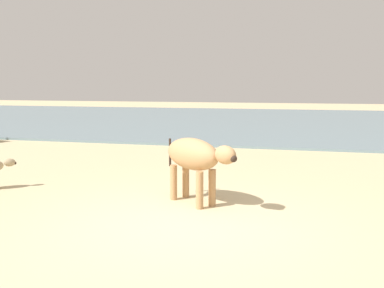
{
  "coord_description": "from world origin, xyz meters",
  "views": [
    {
      "loc": [
        1.5,
        -5.58,
        1.96
      ],
      "look_at": [
        -0.87,
        3.85,
        0.6
      ],
      "focal_mm": 40.16,
      "sensor_mm": 36.0,
      "label": 1
    }
  ],
  "objects": [
    {
      "name": "ground",
      "position": [
        0.0,
        0.0,
        0.0
      ],
      "size": [
        80.0,
        80.0,
        0.0
      ],
      "primitive_type": "plane",
      "color": "#CCB789"
    },
    {
      "name": "cow_adult_tan",
      "position": [
        -0.14,
        1.13,
        0.78
      ],
      "size": [
        1.48,
        1.26,
        1.09
      ],
      "rotation": [
        0.0,
        0.0,
        5.63
      ],
      "color": "tan",
      "rests_on": "ground"
    },
    {
      "name": "sea_water",
      "position": [
        0.0,
        17.43,
        0.04
      ],
      "size": [
        60.0,
        20.0,
        0.08
      ],
      "primitive_type": "cube",
      "color": "slate",
      "rests_on": "ground"
    }
  ]
}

